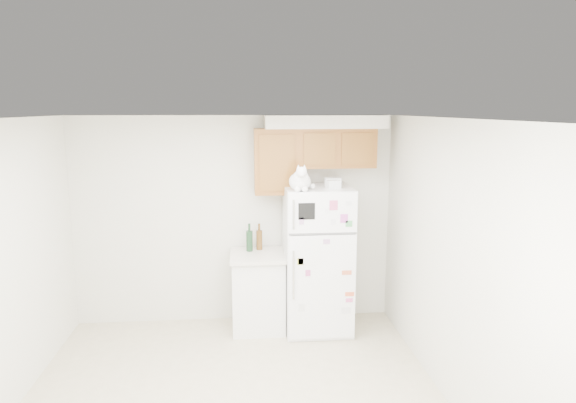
{
  "coord_description": "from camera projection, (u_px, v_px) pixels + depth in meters",
  "views": [
    {
      "loc": [
        0.1,
        -4.08,
        2.58
      ],
      "look_at": [
        0.62,
        1.55,
        1.55
      ],
      "focal_mm": 32.0,
      "sensor_mm": 36.0,
      "label": 1
    }
  ],
  "objects": [
    {
      "name": "bottle_green",
      "position": [
        249.0,
        237.0,
        6.02
      ],
      "size": [
        0.08,
        0.08,
        0.33
      ],
      "primitive_type": null,
      "color": "#19381E",
      "rests_on": "base_counter"
    },
    {
      "name": "room_shell",
      "position": [
        245.0,
        216.0,
        4.4
      ],
      "size": [
        3.84,
        4.04,
        2.52
      ],
      "color": "beige",
      "rests_on": "ground_plane"
    },
    {
      "name": "storage_box_front",
      "position": [
        333.0,
        184.0,
        5.71
      ],
      "size": [
        0.18,
        0.15,
        0.09
      ],
      "primitive_type": "cube",
      "rotation": [
        0.0,
        0.0,
        0.29
      ],
      "color": "white",
      "rests_on": "refrigerator"
    },
    {
      "name": "bottle_amber",
      "position": [
        259.0,
        237.0,
        6.09
      ],
      "size": [
        0.07,
        0.07,
        0.31
      ],
      "primitive_type": null,
      "color": "#593814",
      "rests_on": "base_counter"
    },
    {
      "name": "cat",
      "position": [
        300.0,
        180.0,
        5.53
      ],
      "size": [
        0.29,
        0.43,
        0.3
      ],
      "color": "white",
      "rests_on": "refrigerator"
    },
    {
      "name": "refrigerator",
      "position": [
        318.0,
        259.0,
        5.96
      ],
      "size": [
        0.76,
        0.78,
        1.7
      ],
      "color": "white",
      "rests_on": "ground_plane"
    },
    {
      "name": "storage_box_back",
      "position": [
        333.0,
        182.0,
        5.85
      ],
      "size": [
        0.19,
        0.14,
        0.1
      ],
      "primitive_type": "cube",
      "rotation": [
        0.0,
        0.0,
        -0.07
      ],
      "color": "white",
      "rests_on": "refrigerator"
    },
    {
      "name": "base_counter",
      "position": [
        258.0,
        291.0,
        6.04
      ],
      "size": [
        0.64,
        0.64,
        0.92
      ],
      "color": "white",
      "rests_on": "ground_plane"
    }
  ]
}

